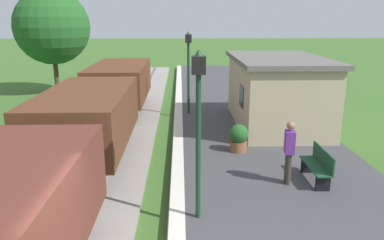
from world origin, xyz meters
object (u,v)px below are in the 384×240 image
at_px(tree_field_left, 52,27).
at_px(bench_near_hut, 318,165).
at_px(lamp_post_near, 198,105).
at_px(lamp_post_far, 188,57).
at_px(potted_planter, 239,137).
at_px(person_waiting, 289,150).
at_px(freight_train, 88,122).
at_px(station_hut, 277,91).

bearing_deg(tree_field_left, bench_near_hut, -50.87).
relative_size(lamp_post_near, lamp_post_far, 1.00).
height_order(bench_near_hut, lamp_post_near, lamp_post_near).
bearing_deg(lamp_post_near, bench_near_hut, 28.55).
bearing_deg(lamp_post_far, lamp_post_near, -90.00).
distance_m(bench_near_hut, lamp_post_near, 4.31).
relative_size(bench_near_hut, potted_planter, 1.64).
bearing_deg(person_waiting, potted_planter, -61.90).
distance_m(freight_train, lamp_post_far, 6.62).
distance_m(station_hut, lamp_post_near, 8.31).
distance_m(bench_near_hut, person_waiting, 0.97).
distance_m(station_hut, lamp_post_far, 4.26).
distance_m(bench_near_hut, lamp_post_far, 8.65).
xyz_separation_m(bench_near_hut, person_waiting, (-0.84, -0.09, 0.46)).
bearing_deg(tree_field_left, station_hut, -35.50).
distance_m(freight_train, bench_near_hut, 6.95).
xyz_separation_m(station_hut, potted_planter, (-2.00, -3.17, -0.93)).
height_order(freight_train, lamp_post_far, lamp_post_far).
xyz_separation_m(station_hut, bench_near_hut, (-0.22, -5.63, -0.93)).
xyz_separation_m(lamp_post_far, tree_field_left, (-7.89, 6.07, 1.18)).
distance_m(station_hut, bench_near_hut, 5.71).
xyz_separation_m(freight_train, lamp_post_far, (3.26, 5.58, 1.41)).
height_order(station_hut, person_waiting, station_hut).
bearing_deg(potted_planter, station_hut, 57.76).
distance_m(person_waiting, lamp_post_near, 3.42).
relative_size(lamp_post_far, tree_field_left, 0.60).
relative_size(bench_near_hut, lamp_post_near, 0.41).
relative_size(freight_train, lamp_post_far, 5.24).
bearing_deg(tree_field_left, potted_planter, -50.23).
height_order(person_waiting, potted_planter, person_waiting).
bearing_deg(station_hut, bench_near_hut, -92.23).
bearing_deg(station_hut, potted_planter, -122.24).
bearing_deg(lamp_post_near, station_hut, 64.56).
height_order(bench_near_hut, tree_field_left, tree_field_left).
relative_size(station_hut, tree_field_left, 0.94).
bearing_deg(lamp_post_near, person_waiting, 34.76).
bearing_deg(potted_planter, freight_train, -176.16).
xyz_separation_m(potted_planter, tree_field_left, (-9.42, 11.32, 3.26)).
height_order(lamp_post_far, tree_field_left, tree_field_left).
height_order(station_hut, lamp_post_far, lamp_post_far).
xyz_separation_m(freight_train, bench_near_hut, (6.58, -2.13, -0.68)).
bearing_deg(lamp_post_near, tree_field_left, 116.86).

